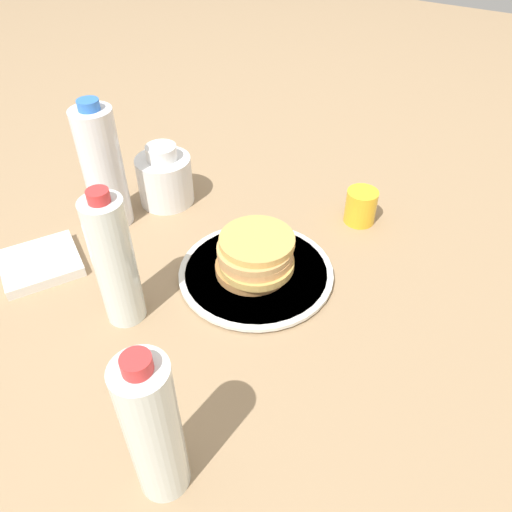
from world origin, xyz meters
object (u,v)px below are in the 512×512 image
at_px(plate, 256,273).
at_px(pancake_stack, 255,256).
at_px(cream_jug, 165,178).
at_px(water_bottle_near, 115,262).
at_px(juice_glass, 361,206).
at_px(water_bottle_mid, 153,430).
at_px(water_bottle_far, 103,168).

bearing_deg(plate, pancake_stack, -63.56).
bearing_deg(cream_jug, pancake_stack, 69.42).
distance_m(cream_jug, water_bottle_near, 0.34).
relative_size(juice_glass, water_bottle_mid, 0.29).
bearing_deg(water_bottle_mid, cream_jug, -141.73).
bearing_deg(pancake_stack, water_bottle_far, -88.91).
xyz_separation_m(plate, water_bottle_mid, (0.38, 0.09, 0.11)).
bearing_deg(water_bottle_near, water_bottle_mid, 51.14).
xyz_separation_m(water_bottle_near, water_bottle_far, (-0.18, -0.20, 0.01)).
height_order(plate, water_bottle_far, water_bottle_far).
bearing_deg(cream_jug, plate, 69.63).
bearing_deg(water_bottle_near, plate, 144.38).
height_order(plate, water_bottle_near, water_bottle_near).
relative_size(plate, water_bottle_near, 1.13).
distance_m(pancake_stack, cream_jug, 0.31).
relative_size(plate, water_bottle_far, 1.07).
relative_size(pancake_stack, cream_jug, 1.10).
bearing_deg(juice_glass, cream_jug, -69.43).
xyz_separation_m(plate, water_bottle_near, (0.19, -0.14, 0.11)).
bearing_deg(water_bottle_far, plate, 91.20).
xyz_separation_m(plate, juice_glass, (-0.25, 0.10, 0.03)).
height_order(juice_glass, water_bottle_far, water_bottle_far).
bearing_deg(juice_glass, water_bottle_near, -27.83).
xyz_separation_m(pancake_stack, juice_glass, (-0.25, 0.10, -0.01)).
distance_m(plate, water_bottle_far, 0.36).
height_order(plate, pancake_stack, pancake_stack).
distance_m(water_bottle_near, water_bottle_mid, 0.30).
distance_m(water_bottle_mid, water_bottle_far, 0.57).
height_order(plate, juice_glass, juice_glass).
xyz_separation_m(pancake_stack, water_bottle_near, (0.19, -0.14, 0.07)).
bearing_deg(plate, water_bottle_mid, 13.90).
bearing_deg(juice_glass, pancake_stack, -21.26).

